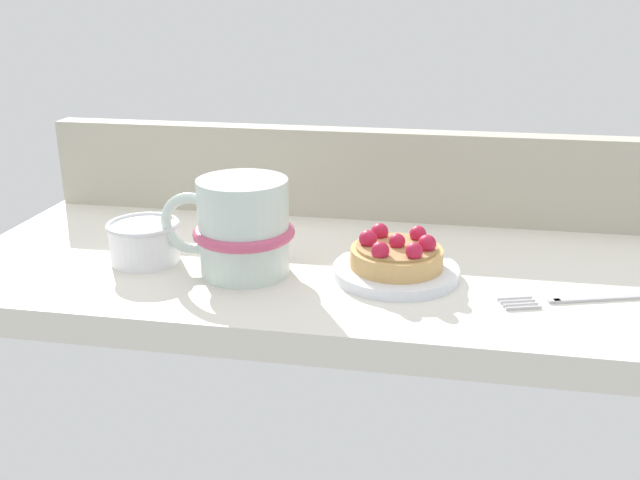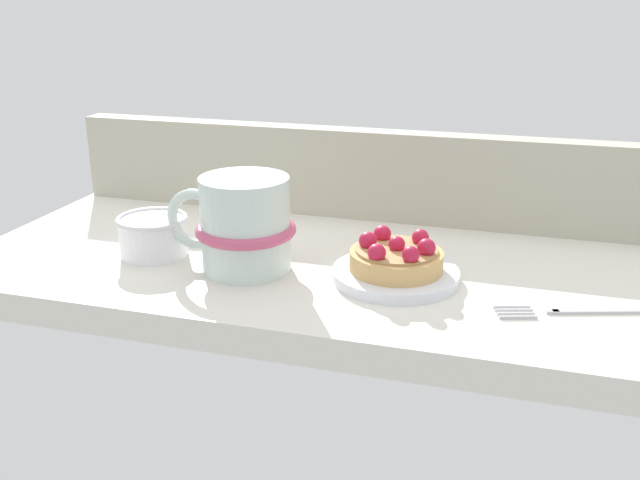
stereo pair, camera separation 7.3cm
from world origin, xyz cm
name	(u,v)px [view 2 (the right image)]	position (x,y,z in cm)	size (l,w,h in cm)	color
ground_plane	(348,275)	(0.00, 0.00, -1.60)	(85.33, 35.97, 3.20)	silver
window_rail_back	(380,175)	(0.00, 16.28, 5.74)	(83.62, 3.41, 11.48)	#B2AD99
dessert_plate	(396,275)	(5.91, -3.63, 0.54)	(13.12, 13.12, 1.15)	silver
raspberry_tart	(396,257)	(5.90, -3.64, 2.55)	(9.60, 9.60, 3.81)	tan
coffee_mug	(243,225)	(-10.17, -5.27, 5.01)	(14.44, 10.65, 10.16)	silver
dessert_fork	(584,310)	(24.16, -6.50, 0.30)	(16.60, 6.55, 0.60)	#B7B7BC
sugar_bowl	(153,235)	(-21.59, -4.18, 2.41)	(7.99, 7.99, 4.53)	white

